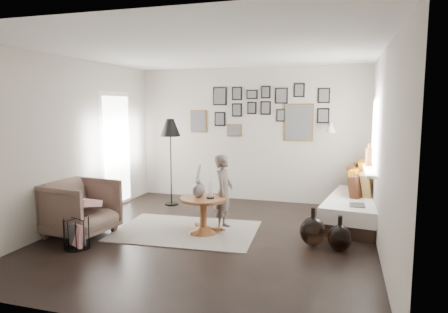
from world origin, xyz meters
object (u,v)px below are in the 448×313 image
(daybed, at_px, (356,204))
(armchair, at_px, (80,208))
(demijohn_small, at_px, (340,238))
(child, at_px, (224,192))
(floor_lamp, at_px, (170,131))
(vase, at_px, (198,187))
(magazine_basket, at_px, (77,234))
(demijohn_large, at_px, (313,231))
(pedestal_table, at_px, (203,217))

(daybed, distance_m, armchair, 4.24)
(demijohn_small, distance_m, child, 1.81)
(floor_lamp, bearing_deg, vase, -52.73)
(magazine_basket, distance_m, child, 2.13)
(demijohn_small, bearing_deg, demijohn_large, 161.08)
(pedestal_table, relative_size, floor_lamp, 0.42)
(magazine_basket, xyz_separation_m, demijohn_large, (2.96, 1.00, 0.00))
(vase, bearing_deg, demijohn_small, -6.10)
(armchair, relative_size, floor_lamp, 0.54)
(armchair, relative_size, demijohn_large, 1.72)
(armchair, xyz_separation_m, demijohn_large, (3.23, 0.54, -0.20))
(daybed, relative_size, armchair, 2.25)
(vase, xyz_separation_m, child, (0.31, 0.25, -0.11))
(floor_lamp, relative_size, demijohn_large, 3.17)
(pedestal_table, distance_m, demijohn_large, 1.58)
(vase, bearing_deg, demijohn_large, -3.27)
(daybed, bearing_deg, pedestal_table, -141.06)
(armchair, distance_m, floor_lamp, 2.33)
(daybed, height_order, demijohn_small, daybed)
(pedestal_table, relative_size, armchair, 0.77)
(pedestal_table, xyz_separation_m, magazine_basket, (-1.38, -1.08, -0.05))
(demijohn_large, bearing_deg, demijohn_small, -18.92)
(demijohn_small, bearing_deg, child, 164.63)
(daybed, distance_m, demijohn_large, 1.44)
(demijohn_small, xyz_separation_m, child, (-1.70, 0.47, 0.39))
(magazine_basket, bearing_deg, floor_lamp, 84.93)
(demijohn_small, bearing_deg, floor_lamp, 152.17)
(demijohn_large, bearing_deg, magazine_basket, -161.24)
(floor_lamp, relative_size, child, 1.43)
(magazine_basket, bearing_deg, daybed, 33.28)
(pedestal_table, relative_size, vase, 1.40)
(daybed, bearing_deg, child, -144.32)
(demijohn_small, bearing_deg, armchair, -173.30)
(daybed, relative_size, magazine_basket, 4.81)
(daybed, bearing_deg, armchair, -145.01)
(daybed, relative_size, demijohn_small, 4.24)
(pedestal_table, relative_size, child, 0.59)
(vase, distance_m, daybed, 2.58)
(armchair, distance_m, magazine_basket, 0.58)
(pedestal_table, distance_m, vase, 0.44)
(floor_lamp, xyz_separation_m, child, (1.38, -1.16, -0.83))
(armchair, xyz_separation_m, magazine_basket, (0.28, -0.46, -0.20))
(pedestal_table, relative_size, demijohn_large, 1.31)
(pedestal_table, distance_m, magazine_basket, 1.75)
(floor_lamp, height_order, child, floor_lamp)
(child, bearing_deg, vase, 128.54)
(vase, height_order, armchair, vase)
(pedestal_table, height_order, armchair, armchair)
(vase, distance_m, floor_lamp, 1.92)
(demijohn_large, relative_size, demijohn_small, 1.10)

